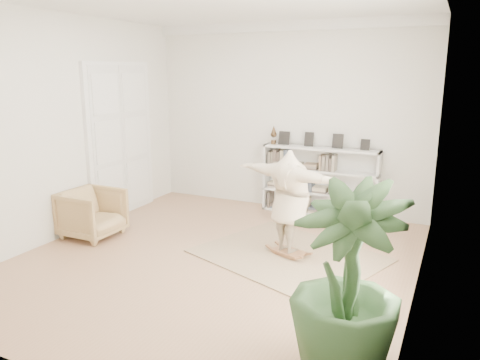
% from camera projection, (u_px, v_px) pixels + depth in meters
% --- Properties ---
extents(floor, '(6.00, 6.00, 0.00)m').
position_uv_depth(floor, '(215.00, 259.00, 6.87)').
color(floor, '#A77B56').
rests_on(floor, ground).
extents(room_shell, '(6.00, 6.00, 6.00)m').
position_uv_depth(room_shell, '(288.00, 26.00, 8.65)').
color(room_shell, silver).
rests_on(room_shell, floor).
extents(doors, '(0.09, 1.78, 2.92)m').
position_uv_depth(doors, '(121.00, 141.00, 8.82)').
color(doors, white).
rests_on(doors, floor).
extents(bookshelf, '(2.20, 0.35, 1.64)m').
position_uv_depth(bookshelf, '(319.00, 182.00, 8.89)').
color(bookshelf, silver).
rests_on(bookshelf, floor).
extents(armchair, '(0.88, 0.86, 0.80)m').
position_uv_depth(armchair, '(92.00, 213.00, 7.73)').
color(armchair, tan).
rests_on(armchair, floor).
extents(rug, '(3.03, 2.73, 0.02)m').
position_uv_depth(rug, '(288.00, 255.00, 6.99)').
color(rug, tan).
rests_on(rug, floor).
extents(rocker_board, '(0.55, 0.44, 0.10)m').
position_uv_depth(rocker_board, '(288.00, 252.00, 6.98)').
color(rocker_board, '#96643C').
rests_on(rocker_board, rug).
extents(person, '(1.94, 1.12, 1.53)m').
position_uv_depth(person, '(290.00, 199.00, 6.79)').
color(person, beige).
rests_on(person, rocker_board).
extents(houseplant, '(1.21, 1.21, 1.79)m').
position_uv_depth(houseplant, '(347.00, 281.00, 4.12)').
color(houseplant, '#2C4B25').
rests_on(houseplant, floor).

